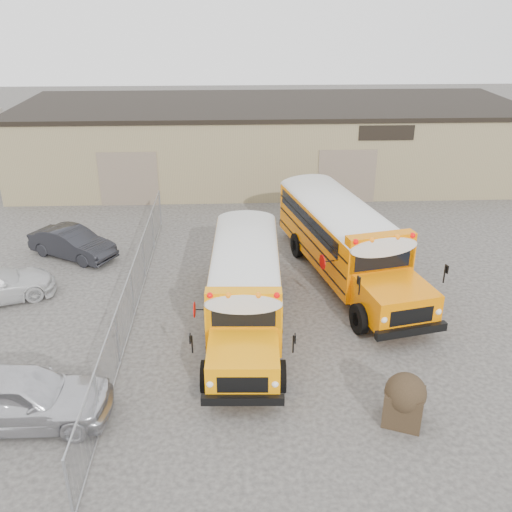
{
  "coord_description": "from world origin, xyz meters",
  "views": [
    {
      "loc": [
        -2.31,
        -15.25,
        10.74
      ],
      "look_at": [
        -1.48,
        4.48,
        1.6
      ],
      "focal_mm": 40.0,
      "sensor_mm": 36.0,
      "label": 1
    }
  ],
  "objects_px": {
    "car_silver": "(20,397)",
    "school_bus_right": "(294,188)",
    "tarp_bundle": "(405,399)",
    "school_bus_left": "(247,221)",
    "car_dark": "(72,243)"
  },
  "relations": [
    {
      "from": "car_silver",
      "to": "school_bus_right",
      "type": "bearing_deg",
      "value": -31.2
    },
    {
      "from": "car_silver",
      "to": "tarp_bundle",
      "type": "bearing_deg",
      "value": -92.61
    },
    {
      "from": "school_bus_right",
      "to": "school_bus_left",
      "type": "bearing_deg",
      "value": -121.45
    },
    {
      "from": "school_bus_left",
      "to": "car_silver",
      "type": "xyz_separation_m",
      "value": [
        -6.45,
        -10.79,
        -0.77
      ]
    },
    {
      "from": "tarp_bundle",
      "to": "car_dark",
      "type": "height_order",
      "value": "tarp_bundle"
    },
    {
      "from": "tarp_bundle",
      "to": "car_silver",
      "type": "bearing_deg",
      "value": 177.55
    },
    {
      "from": "school_bus_left",
      "to": "car_dark",
      "type": "height_order",
      "value": "school_bus_left"
    },
    {
      "from": "school_bus_right",
      "to": "tarp_bundle",
      "type": "distance_m",
      "value": 15.4
    },
    {
      "from": "tarp_bundle",
      "to": "car_silver",
      "type": "distance_m",
      "value": 10.4
    },
    {
      "from": "school_bus_right",
      "to": "car_dark",
      "type": "xyz_separation_m",
      "value": [
        -10.24,
        -4.01,
        -1.11
      ]
    },
    {
      "from": "school_bus_right",
      "to": "car_silver",
      "type": "bearing_deg",
      "value": -121.04
    },
    {
      "from": "car_silver",
      "to": "car_dark",
      "type": "xyz_separation_m",
      "value": [
        -1.3,
        10.84,
        -0.17
      ]
    },
    {
      "from": "car_silver",
      "to": "school_bus_left",
      "type": "bearing_deg",
      "value": -31.04
    },
    {
      "from": "school_bus_left",
      "to": "car_dark",
      "type": "distance_m",
      "value": 7.81
    },
    {
      "from": "car_silver",
      "to": "car_dark",
      "type": "relative_size",
      "value": 1.21
    }
  ]
}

